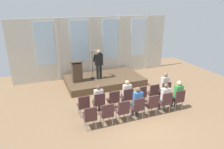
{
  "coord_description": "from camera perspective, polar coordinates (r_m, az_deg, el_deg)",
  "views": [
    {
      "loc": [
        -3.62,
        -6.22,
        4.52
      ],
      "look_at": [
        -0.1,
        2.67,
        1.05
      ],
      "focal_mm": 32.66,
      "sensor_mm": 36.0,
      "label": 1
    }
  ],
  "objects": [
    {
      "name": "speaker",
      "position": [
        11.24,
        -3.74,
        3.46
      ],
      "size": [
        0.5,
        0.69,
        1.67
      ],
      "color": "black",
      "rests_on": "stage_platform"
    },
    {
      "name": "audience_r0_c1",
      "position": [
        8.63,
        -3.87,
        -6.33
      ],
      "size": [
        0.36,
        0.39,
        1.27
      ],
      "color": "#2D2D33",
      "rests_on": "ground"
    },
    {
      "name": "chair_r0_c2",
      "position": [
        8.83,
        0.42,
        -6.89
      ],
      "size": [
        0.46,
        0.44,
        0.94
      ],
      "color": "#99999E",
      "rests_on": "ground"
    },
    {
      "name": "chair_r0_c3",
      "position": [
        9.08,
        4.3,
        -6.18
      ],
      "size": [
        0.46,
        0.44,
        0.94
      ],
      "color": "#99999E",
      "rests_on": "ground"
    },
    {
      "name": "chair_r1_c2",
      "position": [
        8.05,
        3.07,
        -9.8
      ],
      "size": [
        0.46,
        0.44,
        0.94
      ],
      "color": "#99999E",
      "rests_on": "ground"
    },
    {
      "name": "chair_r0_c1",
      "position": [
        8.63,
        -3.67,
        -7.6
      ],
      "size": [
        0.46,
        0.44,
        0.94
      ],
      "color": "#99999E",
      "rests_on": "ground"
    },
    {
      "name": "chair_r0_c5",
      "position": [
        9.68,
        11.37,
        -4.81
      ],
      "size": [
        0.46,
        0.44,
        0.94
      ],
      "color": "#99999E",
      "rests_on": "ground"
    },
    {
      "name": "chair_r0_c4",
      "position": [
        9.36,
        7.96,
        -5.49
      ],
      "size": [
        0.46,
        0.44,
        0.94
      ],
      "color": "#99999E",
      "rests_on": "ground"
    },
    {
      "name": "audience_r1_c5",
      "position": [
        8.93,
        14.54,
        -5.83
      ],
      "size": [
        0.36,
        0.39,
        1.32
      ],
      "color": "#2D2D33",
      "rests_on": "ground"
    },
    {
      "name": "chair_r1_c4",
      "position": [
        8.62,
        11.14,
        -8.03
      ],
      "size": [
        0.46,
        0.44,
        0.94
      ],
      "color": "#99999E",
      "rests_on": "ground"
    },
    {
      "name": "audience_r0_c3",
      "position": [
        9.06,
        4.11,
        -4.91
      ],
      "size": [
        0.36,
        0.39,
        1.3
      ],
      "color": "#2D2D33",
      "rests_on": "ground"
    },
    {
      "name": "stage_platform",
      "position": [
        11.83,
        -2.23,
        -1.59
      ],
      "size": [
        4.31,
        2.52,
        0.37
      ],
      "primitive_type": "cube",
      "color": "brown",
      "rests_on": "ground"
    },
    {
      "name": "chair_r1_c6",
      "position": [
        9.34,
        18.03,
        -6.38
      ],
      "size": [
        0.46,
        0.44,
        0.94
      ],
      "color": "#99999E",
      "rests_on": "ground"
    },
    {
      "name": "chair_r0_c6",
      "position": [
        10.03,
        14.56,
        -4.17
      ],
      "size": [
        0.46,
        0.44,
        0.94
      ],
      "color": "#99999E",
      "rests_on": "ground"
    },
    {
      "name": "chair_r1_c0",
      "position": [
        7.66,
        -6.13,
        -11.55
      ],
      "size": [
        0.46,
        0.44,
        0.94
      ],
      "color": "#99999E",
      "rests_on": "ground"
    },
    {
      "name": "chair_r1_c3",
      "position": [
        8.31,
        7.25,
        -8.9
      ],
      "size": [
        0.46,
        0.44,
        0.94
      ],
      "color": "#99999E",
      "rests_on": "ground"
    },
    {
      "name": "lectern",
      "position": [
        11.1,
        -9.79,
        0.72
      ],
      "size": [
        0.6,
        0.48,
        1.16
      ],
      "color": "#4C3828",
      "rests_on": "stage_platform"
    },
    {
      "name": "audience_r1_c3",
      "position": [
        8.27,
        7.05,
        -7.33
      ],
      "size": [
        0.36,
        0.39,
        1.36
      ],
      "color": "#2D2D33",
      "rests_on": "ground"
    },
    {
      "name": "mic_stand",
      "position": [
        11.5,
        -5.43,
        0.46
      ],
      "size": [
        0.28,
        0.28,
        1.55
      ],
      "color": "black",
      "rests_on": "stage_platform"
    },
    {
      "name": "ground_plane",
      "position": [
        8.5,
        7.45,
        -12.39
      ],
      "size": [
        14.91,
        14.91,
        0.0
      ],
      "primitive_type": "plane",
      "color": "#846647"
    },
    {
      "name": "chair_r1_c1",
      "position": [
        7.83,
        -1.4,
        -10.69
      ],
      "size": [
        0.46,
        0.44,
        0.94
      ],
      "color": "#99999E",
      "rests_on": "ground"
    },
    {
      "name": "chair_r0_c0",
      "position": [
        8.48,
        -7.94,
        -8.3
      ],
      "size": [
        0.46,
        0.44,
        0.94
      ],
      "color": "#99999E",
      "rests_on": "ground"
    },
    {
      "name": "rear_partition",
      "position": [
        12.77,
        -4.52,
        7.86
      ],
      "size": [
        9.85,
        0.14,
        3.64
      ],
      "color": "beige",
      "rests_on": "ground"
    },
    {
      "name": "audience_r1_c6",
      "position": [
        9.31,
        17.86,
        -5.03
      ],
      "size": [
        0.36,
        0.39,
        1.34
      ],
      "color": "#2D2D33",
      "rests_on": "ground"
    },
    {
      "name": "chair_r1_c5",
      "position": [
        8.96,
        14.73,
        -7.18
      ],
      "size": [
        0.46,
        0.44,
        0.94
      ],
      "color": "#99999E",
      "rests_on": "ground"
    },
    {
      "name": "audience_r0_c6",
      "position": [
        10.0,
        14.41,
        -2.81
      ],
      "size": [
        0.36,
        0.39,
        1.38
      ],
      "color": "#2D2D33",
      "rests_on": "ground"
    }
  ]
}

